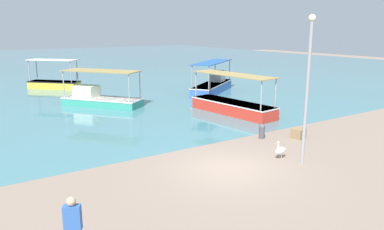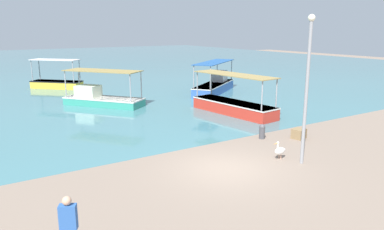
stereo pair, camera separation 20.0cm
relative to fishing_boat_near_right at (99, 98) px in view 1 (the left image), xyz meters
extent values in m
plane|color=#806E5E|center=(-0.05, -14.87, -0.58)|extent=(120.00, 120.00, 0.00)
cube|color=#42757D|center=(-0.05, 33.13, -0.57)|extent=(110.00, 90.00, 0.00)
cube|color=teal|center=(0.15, -0.19, -0.29)|extent=(4.97, 5.68, 0.57)
cube|color=silver|center=(0.15, -0.19, -0.04)|extent=(5.03, 5.73, 0.08)
cylinder|color=#99999E|center=(2.38, -1.79, 0.95)|extent=(0.08, 0.08, 1.92)
cylinder|color=#99999E|center=(1.13, -2.76, 0.95)|extent=(0.08, 0.08, 1.92)
cylinder|color=#99999E|center=(-0.84, 2.38, 0.95)|extent=(0.08, 0.08, 1.92)
cylinder|color=#99999E|center=(-2.09, 1.41, 0.95)|extent=(0.08, 0.08, 1.92)
cube|color=olive|center=(0.15, -0.19, 1.94)|extent=(4.93, 5.58, 0.05)
cube|color=beige|center=(-0.65, 0.84, 0.41)|extent=(1.98, 2.04, 0.82)
cube|color=#355FB2|center=(10.01, -0.07, -0.17)|extent=(6.26, 5.17, 0.79)
cube|color=silver|center=(10.01, -0.07, 0.18)|extent=(6.32, 5.23, 0.08)
cylinder|color=#99999E|center=(7.98, -2.41, 1.13)|extent=(0.08, 0.08, 1.81)
cylinder|color=#99999E|center=(7.16, -1.28, 1.13)|extent=(0.08, 0.08, 1.81)
cylinder|color=#99999E|center=(12.87, 1.14, 1.13)|extent=(0.08, 0.08, 1.81)
cylinder|color=#99999E|center=(12.05, 2.27, 1.13)|extent=(0.08, 0.08, 1.81)
cube|color=#22508F|center=(10.01, -0.07, 2.06)|extent=(6.16, 5.14, 0.05)
cube|color=silver|center=(11.21, 0.80, 0.70)|extent=(1.80, 1.75, 0.95)
cube|color=gold|center=(-0.86, 9.71, -0.23)|extent=(4.30, 4.27, 0.69)
cube|color=black|center=(-0.86, 9.71, 0.08)|extent=(4.35, 4.33, 0.08)
cylinder|color=#99999E|center=(1.02, 8.66, 1.08)|extent=(0.08, 0.08, 1.92)
cylinder|color=#99999E|center=(0.21, 7.83, 1.08)|extent=(0.08, 0.08, 1.92)
cylinder|color=#99999E|center=(-1.93, 11.58, 1.08)|extent=(0.08, 0.08, 1.92)
cylinder|color=#99999E|center=(-2.75, 10.76, 1.08)|extent=(0.08, 0.08, 1.92)
cube|color=silver|center=(-0.86, 9.71, 2.06)|extent=(4.22, 4.20, 0.05)
cube|color=red|center=(6.38, -7.30, -0.18)|extent=(2.31, 6.43, 0.78)
cube|color=silver|center=(6.38, -7.30, 0.17)|extent=(2.36, 6.48, 0.08)
cylinder|color=#99999E|center=(5.38, -4.51, 1.09)|extent=(0.08, 0.08, 1.75)
cylinder|color=#99999E|center=(6.69, -4.35, 1.09)|extent=(0.08, 0.08, 1.75)
cylinder|color=#99999E|center=(6.08, -10.26, 1.09)|extent=(0.08, 0.08, 1.75)
cylinder|color=#99999E|center=(7.39, -10.09, 1.09)|extent=(0.08, 0.08, 1.75)
cube|color=olive|center=(6.38, -7.30, 1.99)|extent=(2.39, 6.25, 0.05)
cylinder|color=#E0997A|center=(2.64, -15.24, -0.47)|extent=(0.03, 0.03, 0.22)
cylinder|color=#E0997A|center=(2.63, -15.14, -0.47)|extent=(0.03, 0.03, 0.22)
ellipsoid|color=white|center=(2.60, -15.19, -0.22)|extent=(0.58, 0.32, 0.32)
ellipsoid|color=white|center=(2.85, -15.17, -0.20)|extent=(0.17, 0.13, 0.10)
cylinder|color=white|center=(2.45, -15.20, 0.01)|extent=(0.07, 0.07, 0.26)
sphere|color=white|center=(2.45, -15.20, 0.17)|extent=(0.11, 0.11, 0.11)
cone|color=#E5933F|center=(2.28, -15.22, 0.16)|extent=(0.30, 0.08, 0.06)
cylinder|color=gray|center=(3.00, -16.06, 2.30)|extent=(0.14, 0.14, 5.75)
sphere|color=#EAEACC|center=(3.00, -16.06, 5.29)|extent=(0.28, 0.28, 0.28)
cylinder|color=#47474C|center=(4.04, -12.54, -0.29)|extent=(0.29, 0.29, 0.57)
sphere|color=#4C4C51|center=(4.04, -12.54, 0.03)|extent=(0.31, 0.31, 0.31)
cube|color=#2B58A2|center=(-6.90, -17.69, 0.58)|extent=(0.46, 0.38, 0.62)
sphere|color=tan|center=(-6.90, -17.69, 1.00)|extent=(0.22, 0.22, 0.22)
cube|color=olive|center=(5.64, -13.52, -0.32)|extent=(0.74, 0.68, 0.50)
camera|label=1|loc=(-8.91, -25.90, 4.93)|focal=35.00mm
camera|label=2|loc=(-8.74, -26.01, 4.93)|focal=35.00mm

